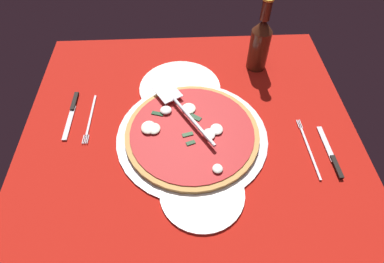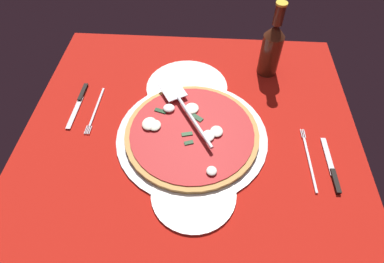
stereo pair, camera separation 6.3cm
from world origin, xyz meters
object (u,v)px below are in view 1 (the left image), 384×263
pizza (191,132)px  pizza_server (181,108)px  place_setting_near (81,116)px  beer_bottle (260,42)px  dinner_plate_left (180,88)px  dinner_plate_right (202,193)px  place_setting_far (320,153)px

pizza → pizza_server: bearing=-160.2°
pizza → place_setting_near: pizza is taller
pizza_server → beer_bottle: 34.23cm
dinner_plate_left → pizza: pizza is taller
pizza_server → dinner_plate_right: bearing=159.2°
pizza → place_setting_near: (-8.85, -32.22, -1.39)cm
dinner_plate_left → pizza: (19.22, 2.74, 1.24)cm
place_setting_far → beer_bottle: bearing=15.2°
dinner_plate_right → pizza: pizza is taller
dinner_plate_left → dinner_plate_right: size_ratio=1.24×
pizza → beer_bottle: beer_bottle is taller
dinner_plate_left → place_setting_near: (10.37, -29.48, -0.15)cm
pizza_server → place_setting_far: (14.95, 36.70, -3.76)cm
place_setting_near → dinner_plate_right: bearing=52.0°
place_setting_far → beer_bottle: beer_bottle is taller
pizza → place_setting_near: size_ratio=1.82×
dinner_plate_right → pizza: bearing=-174.5°
pizza → beer_bottle: size_ratio=1.50×
dinner_plate_left → dinner_plate_right: bearing=6.8°
pizza → place_setting_far: pizza is taller
dinner_plate_left → place_setting_near: place_setting_near is taller
place_setting_far → pizza: bearing=75.6°
dinner_plate_left → place_setting_near: size_ratio=1.26×
pizza_server → beer_bottle: (-21.85, 25.72, 5.75)cm
dinner_plate_left → pizza: bearing=8.1°
dinner_plate_right → beer_bottle: 52.83cm
dinner_plate_right → pizza_server: size_ratio=0.78×
pizza → place_setting_near: bearing=-105.4°
dinner_plate_left → place_setting_far: (27.11, 36.91, -0.14)cm
dinner_plate_left → place_setting_far: bearing=53.7°
place_setting_near → place_setting_far: (16.73, 66.39, 0.01)cm
place_setting_near → beer_bottle: bearing=110.7°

